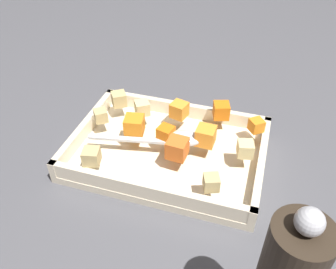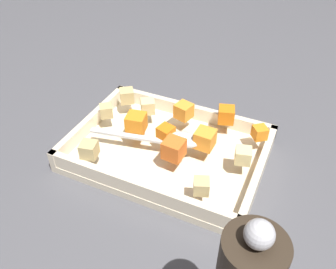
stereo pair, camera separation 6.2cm
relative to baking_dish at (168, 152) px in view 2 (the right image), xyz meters
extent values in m
plane|color=#4C4C51|center=(0.02, 0.00, -0.01)|extent=(4.00, 4.00, 0.00)
cube|color=beige|center=(0.00, 0.00, -0.01)|extent=(0.34, 0.24, 0.01)
cube|color=beige|center=(0.00, -0.11, 0.02)|extent=(0.34, 0.01, 0.03)
cube|color=beige|center=(0.00, 0.11, 0.02)|extent=(0.34, 0.01, 0.03)
cube|color=beige|center=(-0.17, 0.00, 0.02)|extent=(0.01, 0.24, 0.03)
cube|color=beige|center=(0.17, 0.00, 0.02)|extent=(0.01, 0.24, 0.03)
cube|color=orange|center=(0.00, 0.00, 0.04)|extent=(0.03, 0.03, 0.03)
cube|color=orange|center=(0.03, -0.04, 0.05)|extent=(0.03, 0.03, 0.03)
cube|color=orange|center=(0.08, 0.09, 0.05)|extent=(0.04, 0.04, 0.03)
cube|color=orange|center=(0.15, 0.07, 0.04)|extent=(0.03, 0.03, 0.02)
cube|color=orange|center=(0.00, 0.07, 0.05)|extent=(0.04, 0.04, 0.03)
cube|color=orange|center=(-0.06, 0.00, 0.05)|extent=(0.04, 0.04, 0.03)
cube|color=orange|center=(0.07, 0.01, 0.05)|extent=(0.03, 0.03, 0.03)
cube|color=#E0CC89|center=(0.14, 0.00, 0.04)|extent=(0.03, 0.03, 0.03)
cube|color=tan|center=(-0.13, 0.07, 0.04)|extent=(0.04, 0.04, 0.03)
cube|color=#E0CC89|center=(-0.07, 0.06, 0.04)|extent=(0.04, 0.04, 0.03)
cube|color=tan|center=(-0.10, -0.09, 0.04)|extent=(0.03, 0.03, 0.03)
cube|color=tan|center=(0.10, -0.09, 0.04)|extent=(0.03, 0.03, 0.02)
cube|color=tan|center=(-0.14, 0.01, 0.04)|extent=(0.03, 0.03, 0.02)
ellipsoid|color=silver|center=(0.03, -0.01, 0.04)|extent=(0.07, 0.05, 0.02)
cube|color=silver|center=(-0.07, -0.03, 0.03)|extent=(0.14, 0.04, 0.01)
sphere|color=#B7B7BC|center=(0.20, -0.27, 0.21)|extent=(0.02, 0.02, 0.02)
camera|label=1|loc=(0.14, -0.46, 0.44)|focal=37.70mm
camera|label=2|loc=(0.20, -0.44, 0.44)|focal=37.70mm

